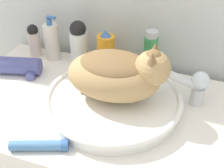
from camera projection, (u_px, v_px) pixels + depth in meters
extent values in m
cylinder|color=white|center=(114.00, 102.00, 1.00)|extent=(0.42, 0.42, 0.04)
torus|color=white|center=(114.00, 97.00, 0.98)|extent=(0.44, 0.44, 0.02)
ellipsoid|color=tan|center=(114.00, 76.00, 0.94)|extent=(0.30, 0.21, 0.14)
ellipsoid|color=brown|center=(114.00, 65.00, 0.91)|extent=(0.23, 0.17, 0.06)
sphere|color=tan|center=(152.00, 68.00, 0.89)|extent=(0.11, 0.11, 0.11)
sphere|color=brown|center=(153.00, 60.00, 0.87)|extent=(0.06, 0.06, 0.06)
cone|color=brown|center=(152.00, 58.00, 0.83)|extent=(0.03, 0.03, 0.03)
cone|color=brown|center=(155.00, 47.00, 0.88)|extent=(0.03, 0.03, 0.03)
cylinder|color=brown|center=(91.00, 72.00, 1.06)|extent=(0.03, 0.19, 0.03)
cylinder|color=silver|center=(197.00, 96.00, 1.01)|extent=(0.04, 0.04, 0.06)
cylinder|color=silver|center=(182.00, 80.00, 0.96)|extent=(0.13, 0.07, 0.09)
sphere|color=silver|center=(200.00, 80.00, 0.97)|extent=(0.06, 0.06, 0.06)
cylinder|color=silver|center=(52.00, 42.00, 1.22)|extent=(0.06, 0.06, 0.15)
cylinder|color=#3866AD|center=(49.00, 22.00, 1.17)|extent=(0.02, 0.02, 0.02)
cylinder|color=#3866AD|center=(51.00, 17.00, 1.16)|extent=(0.03, 0.01, 0.01)
cylinder|color=orange|center=(106.00, 53.00, 1.16)|extent=(0.07, 0.07, 0.14)
cone|color=#3866AD|center=(106.00, 33.00, 1.11)|extent=(0.04, 0.04, 0.02)
cylinder|color=#338C4C|center=(150.00, 57.00, 1.11)|extent=(0.05, 0.05, 0.16)
cylinder|color=#B7B7BC|center=(152.00, 34.00, 1.05)|extent=(0.04, 0.04, 0.02)
cylinder|color=silver|center=(35.00, 44.00, 1.25)|extent=(0.05, 0.05, 0.10)
sphere|color=black|center=(33.00, 30.00, 1.22)|extent=(0.04, 0.04, 0.04)
cylinder|color=silver|center=(79.00, 48.00, 1.19)|extent=(0.07, 0.07, 0.13)
sphere|color=black|center=(78.00, 29.00, 1.14)|extent=(0.06, 0.06, 0.06)
cylinder|color=#4C7FB2|center=(36.00, 146.00, 0.85)|extent=(0.14, 0.08, 0.03)
cylinder|color=#3866AD|center=(65.00, 145.00, 0.85)|extent=(0.03, 0.04, 0.03)
cylinder|color=#474C8C|center=(16.00, 66.00, 1.15)|extent=(0.19, 0.11, 0.06)
cylinder|color=#474C8C|center=(33.00, 70.00, 1.16)|extent=(0.06, 0.10, 0.03)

